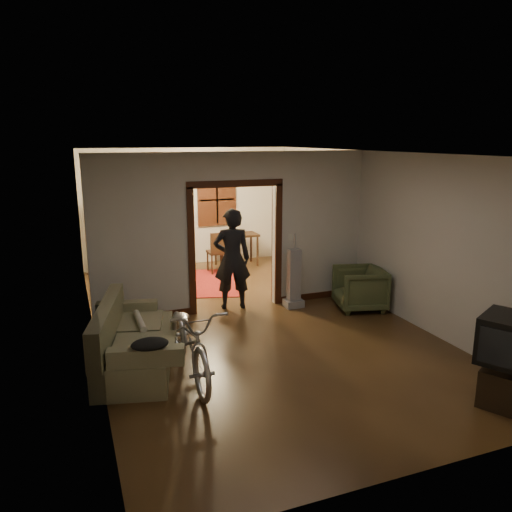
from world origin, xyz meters
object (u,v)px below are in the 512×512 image
sofa (136,334)px  armchair (359,288)px  desk (236,250)px  person (232,259)px  locker (141,236)px  bicycle (190,340)px

sofa → armchair: bearing=26.6°
sofa → desk: sofa is taller
person → locker: 3.16m
person → desk: size_ratio=1.79×
armchair → locker: (-3.30, 3.82, 0.49)m
person → locker: (-1.18, 2.93, -0.04)m
sofa → person: bearing=56.5°
armchair → desk: size_ratio=0.83×
locker → desk: size_ratio=1.72×
person → desk: 3.14m
person → bicycle: bearing=71.0°
bicycle → locker: 5.34m
sofa → locker: 4.83m
sofa → bicycle: bearing=-29.3°
sofa → locker: size_ratio=1.14×
armchair → locker: size_ratio=0.48×
bicycle → desk: (2.42, 5.29, -0.14)m
bicycle → armchair: size_ratio=2.32×
person → desk: (1.06, 2.90, -0.53)m
desk → sofa: bearing=-104.8°
locker → sofa: bearing=-102.9°
bicycle → person: person is taller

